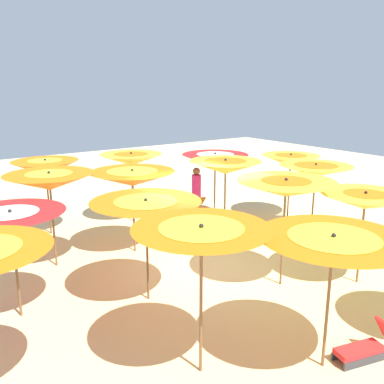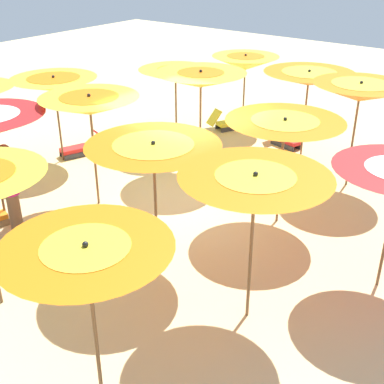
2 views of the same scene
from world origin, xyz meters
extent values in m
cube|color=beige|center=(0.00, 0.00, -0.02)|extent=(39.50, 39.50, 0.04)
cylinder|color=brown|center=(-2.26, 4.62, 1.02)|extent=(0.05, 0.05, 2.05)
cone|color=orange|center=(-2.26, 4.62, 2.05)|extent=(1.94, 1.94, 0.44)
cone|color=yellow|center=(-2.26, 4.62, 2.16)|extent=(0.98, 0.98, 0.22)
sphere|color=black|center=(-2.26, 4.62, 2.30)|extent=(0.07, 0.07, 0.07)
cylinder|color=brown|center=(-2.89, 2.16, 1.08)|extent=(0.05, 0.05, 2.17)
cone|color=orange|center=(-2.89, 2.16, 2.17)|extent=(2.12, 2.12, 0.40)
cone|color=yellow|center=(-2.89, 2.16, 2.27)|extent=(1.10, 1.10, 0.21)
sphere|color=black|center=(-2.89, 2.16, 2.40)|extent=(0.07, 0.07, 0.07)
cylinder|color=brown|center=(-0.82, 1.87, 1.02)|extent=(0.05, 0.05, 2.03)
cone|color=orange|center=(-0.82, 1.87, 2.03)|extent=(2.23, 2.23, 0.40)
cone|color=yellow|center=(-0.82, 1.87, 2.12)|extent=(1.33, 1.33, 0.24)
sphere|color=black|center=(-0.82, 1.87, 2.26)|extent=(0.07, 0.07, 0.07)
cylinder|color=brown|center=(-1.84, -0.68, 0.99)|extent=(0.05, 0.05, 1.99)
cone|color=orange|center=(-1.84, -0.68, 1.99)|extent=(2.25, 2.25, 0.34)
cone|color=yellow|center=(-1.84, -0.68, 2.07)|extent=(1.28, 1.28, 0.19)
sphere|color=black|center=(-1.84, -0.68, 2.19)|extent=(0.07, 0.07, 0.07)
cylinder|color=brown|center=(-2.32, -3.19, 1.10)|extent=(0.05, 0.05, 2.21)
cone|color=orange|center=(-2.32, -3.19, 2.21)|extent=(2.07, 2.07, 0.39)
cone|color=yellow|center=(-2.32, -3.19, 2.29)|extent=(1.26, 1.26, 0.24)
sphere|color=black|center=(-2.32, -3.19, 2.43)|extent=(0.07, 0.07, 0.07)
cylinder|color=brown|center=(1.63, 0.99, 1.10)|extent=(0.05, 0.05, 2.20)
cone|color=yellow|center=(1.63, 0.99, 2.20)|extent=(2.00, 2.00, 0.37)
cone|color=orange|center=(1.63, 0.99, 2.28)|extent=(1.18, 1.18, 0.22)
sphere|color=black|center=(1.63, 0.99, 2.42)|extent=(0.07, 0.07, 0.07)
cylinder|color=brown|center=(0.96, -1.84, 1.12)|extent=(0.05, 0.05, 2.25)
cone|color=yellow|center=(0.96, -1.84, 2.25)|extent=(2.13, 2.13, 0.36)
cone|color=orange|center=(0.96, -1.84, 2.34)|extent=(1.09, 1.09, 0.18)
sphere|color=black|center=(0.96, -1.84, 2.46)|extent=(0.07, 0.07, 0.07)
cylinder|color=brown|center=(-0.63, -4.23, 1.02)|extent=(0.05, 0.05, 2.04)
cone|color=orange|center=(-0.63, -4.23, 2.04)|extent=(2.28, 2.28, 0.34)
cone|color=yellow|center=(-0.63, -4.23, 2.11)|extent=(1.37, 1.37, 0.20)
sphere|color=black|center=(-0.63, -4.23, 2.24)|extent=(0.07, 0.07, 0.07)
cylinder|color=brown|center=(4.14, -0.12, 1.00)|extent=(0.05, 0.05, 2.00)
cone|color=yellow|center=(4.14, -0.12, 2.00)|extent=(2.11, 2.11, 0.33)
cone|color=orange|center=(4.14, -0.12, 2.07)|extent=(1.28, 1.28, 0.20)
sphere|color=black|center=(4.14, -0.12, 2.19)|extent=(0.07, 0.07, 0.07)
cylinder|color=brown|center=(2.49, -2.79, 0.97)|extent=(0.05, 0.05, 1.93)
cone|color=yellow|center=(2.49, -2.79, 1.93)|extent=(1.96, 1.96, 0.35)
cone|color=orange|center=(2.49, -2.79, 2.03)|extent=(0.97, 0.97, 0.17)
sphere|color=black|center=(2.49, -2.79, 2.14)|extent=(0.07, 0.07, 0.07)
cylinder|color=brown|center=(1.88, -5.30, 0.95)|extent=(0.05, 0.05, 1.90)
cone|color=yellow|center=(1.88, -5.30, 1.90)|extent=(1.97, 1.97, 0.41)
cone|color=orange|center=(1.88, -5.30, 2.00)|extent=(1.10, 1.10, 0.23)
sphere|color=black|center=(1.88, -5.30, 2.14)|extent=(0.07, 0.07, 0.07)
cube|color=#333338|center=(3.90, -0.56, 0.07)|extent=(0.35, 0.93, 0.14)
cube|color=#333338|center=(4.24, -0.68, 0.07)|extent=(0.35, 0.93, 0.14)
cube|color=red|center=(4.07, -0.62, 0.19)|extent=(0.66, 1.04, 0.10)
cube|color=red|center=(3.85, -1.24, 0.40)|extent=(0.46, 0.48, 0.36)
cube|color=#333338|center=(2.13, -4.90, 0.07)|extent=(0.43, 0.88, 0.14)
cube|color=#333338|center=(1.80, -4.75, 0.07)|extent=(0.43, 0.88, 0.14)
cube|color=yellow|center=(1.96, -4.83, 0.19)|extent=(0.72, 1.01, 0.10)
cube|color=yellow|center=(2.23, -4.25, 0.45)|extent=(0.47, 0.47, 0.44)
cube|color=#333338|center=(-0.07, -4.63, 0.07)|extent=(0.82, 0.24, 0.14)
cube|color=#333338|center=(0.00, -4.34, 0.07)|extent=(0.82, 0.24, 0.14)
cube|color=red|center=(-0.03, -4.49, 0.19)|extent=(0.88, 0.49, 0.10)
cube|color=red|center=(0.49, -4.62, 0.44)|extent=(0.35, 0.36, 0.43)
cylinder|color=brown|center=(1.96, 2.83, 0.44)|extent=(0.24, 0.24, 0.87)
cylinder|color=#D82672|center=(1.96, 2.83, 1.25)|extent=(0.30, 0.30, 0.76)
sphere|color=brown|center=(1.96, 2.83, 1.75)|extent=(0.24, 0.24, 0.24)
sphere|color=white|center=(1.15, 3.45, 0.17)|extent=(0.35, 0.35, 0.35)
camera|label=1|loc=(-5.75, -7.79, 4.40)|focal=39.03mm
camera|label=2|loc=(-5.93, 7.58, 5.24)|focal=47.55mm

